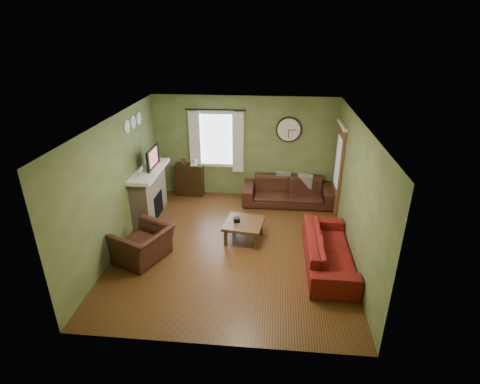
# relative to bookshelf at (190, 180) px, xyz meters

# --- Properties ---
(floor) EXTENTS (4.60, 5.20, 0.00)m
(floor) POSITION_rel_bookshelf_xyz_m (1.43, -2.43, -0.42)
(floor) COLOR #543117
(floor) RESTS_ON ground
(ceiling) EXTENTS (4.60, 5.20, 0.00)m
(ceiling) POSITION_rel_bookshelf_xyz_m (1.43, -2.43, 2.18)
(ceiling) COLOR white
(ceiling) RESTS_ON ground
(wall_left) EXTENTS (0.00, 5.20, 2.60)m
(wall_left) POSITION_rel_bookshelf_xyz_m (-0.87, -2.43, 0.88)
(wall_left) COLOR olive
(wall_left) RESTS_ON ground
(wall_right) EXTENTS (0.00, 5.20, 2.60)m
(wall_right) POSITION_rel_bookshelf_xyz_m (3.73, -2.43, 0.88)
(wall_right) COLOR olive
(wall_right) RESTS_ON ground
(wall_back) EXTENTS (4.60, 0.00, 2.60)m
(wall_back) POSITION_rel_bookshelf_xyz_m (1.43, 0.17, 0.88)
(wall_back) COLOR olive
(wall_back) RESTS_ON ground
(wall_front) EXTENTS (4.60, 0.00, 2.60)m
(wall_front) POSITION_rel_bookshelf_xyz_m (1.43, -5.03, 0.88)
(wall_front) COLOR olive
(wall_front) RESTS_ON ground
(fireplace) EXTENTS (0.40, 1.40, 1.10)m
(fireplace) POSITION_rel_bookshelf_xyz_m (-0.67, -1.28, 0.13)
(fireplace) COLOR tan
(fireplace) RESTS_ON floor
(firebox) EXTENTS (0.04, 0.60, 0.55)m
(firebox) POSITION_rel_bookshelf_xyz_m (-0.48, -1.28, -0.12)
(firebox) COLOR black
(firebox) RESTS_ON fireplace
(mantel) EXTENTS (0.58, 1.60, 0.08)m
(mantel) POSITION_rel_bookshelf_xyz_m (-0.64, -1.28, 0.72)
(mantel) COLOR white
(mantel) RESTS_ON fireplace
(tv) EXTENTS (0.08, 0.60, 0.35)m
(tv) POSITION_rel_bookshelf_xyz_m (-0.62, -1.13, 0.93)
(tv) COLOR black
(tv) RESTS_ON mantel
(tv_screen) EXTENTS (0.02, 0.62, 0.36)m
(tv_screen) POSITION_rel_bookshelf_xyz_m (-0.54, -1.13, 0.99)
(tv_screen) COLOR #994C3F
(tv_screen) RESTS_ON mantel
(medallion_left) EXTENTS (0.28, 0.28, 0.03)m
(medallion_left) POSITION_rel_bookshelf_xyz_m (-0.85, -1.63, 1.83)
(medallion_left) COLOR white
(medallion_left) RESTS_ON wall_left
(medallion_mid) EXTENTS (0.28, 0.28, 0.03)m
(medallion_mid) POSITION_rel_bookshelf_xyz_m (-0.85, -1.28, 1.83)
(medallion_mid) COLOR white
(medallion_mid) RESTS_ON wall_left
(medallion_right) EXTENTS (0.28, 0.28, 0.03)m
(medallion_right) POSITION_rel_bookshelf_xyz_m (-0.85, -0.93, 1.83)
(medallion_right) COLOR white
(medallion_right) RESTS_ON wall_left
(window_pane) EXTENTS (1.00, 0.02, 1.30)m
(window_pane) POSITION_rel_bookshelf_xyz_m (0.73, 0.15, 1.08)
(window_pane) COLOR silver
(window_pane) RESTS_ON wall_back
(curtain_rod) EXTENTS (0.03, 0.03, 1.50)m
(curtain_rod) POSITION_rel_bookshelf_xyz_m (0.73, 0.05, 1.85)
(curtain_rod) COLOR black
(curtain_rod) RESTS_ON wall_back
(curtain_left) EXTENTS (0.28, 0.04, 1.55)m
(curtain_left) POSITION_rel_bookshelf_xyz_m (0.18, 0.05, 1.03)
(curtain_left) COLOR silver
(curtain_left) RESTS_ON wall_back
(curtain_right) EXTENTS (0.28, 0.04, 1.55)m
(curtain_right) POSITION_rel_bookshelf_xyz_m (1.28, 0.05, 1.03)
(curtain_right) COLOR silver
(curtain_right) RESTS_ON wall_back
(wall_clock) EXTENTS (0.64, 0.06, 0.64)m
(wall_clock) POSITION_rel_bookshelf_xyz_m (2.53, 0.12, 1.38)
(wall_clock) COLOR white
(wall_clock) RESTS_ON wall_back
(door) EXTENTS (0.05, 0.90, 2.10)m
(door) POSITION_rel_bookshelf_xyz_m (3.70, -0.58, 0.63)
(door) COLOR brown
(door) RESTS_ON floor
(bookshelf) EXTENTS (0.71, 0.30, 0.85)m
(bookshelf) POSITION_rel_bookshelf_xyz_m (0.00, 0.00, 0.00)
(bookshelf) COLOR black
(bookshelf) RESTS_ON floor
(book) EXTENTS (0.18, 0.24, 0.02)m
(book) POSITION_rel_bookshelf_xyz_m (0.05, -0.01, 0.54)
(book) COLOR #50341E
(book) RESTS_ON bookshelf
(sofa_brown) EXTENTS (2.26, 0.88, 0.66)m
(sofa_brown) POSITION_rel_bookshelf_xyz_m (2.58, -0.29, -0.09)
(sofa_brown) COLOR #391B13
(sofa_brown) RESTS_ON floor
(pillow_left) EXTENTS (0.39, 0.15, 0.38)m
(pillow_left) POSITION_rel_bookshelf_xyz_m (2.45, 0.03, 0.13)
(pillow_left) COLOR gray
(pillow_left) RESTS_ON sofa_brown
(pillow_right) EXTENTS (0.38, 0.23, 0.37)m
(pillow_right) POSITION_rel_bookshelf_xyz_m (3.01, -0.11, 0.13)
(pillow_right) COLOR gray
(pillow_right) RESTS_ON sofa_brown
(sofa_red) EXTENTS (0.85, 2.17, 0.63)m
(sofa_red) POSITION_rel_bookshelf_xyz_m (3.28, -2.87, -0.11)
(sofa_red) COLOR maroon
(sofa_red) RESTS_ON floor
(armchair) EXTENTS (1.21, 1.27, 0.65)m
(armchair) POSITION_rel_bookshelf_xyz_m (-0.25, -3.02, -0.10)
(armchair) COLOR #391B13
(armchair) RESTS_ON floor
(coffee_table) EXTENTS (0.88, 0.88, 0.42)m
(coffee_table) POSITION_rel_bookshelf_xyz_m (1.62, -2.14, -0.22)
(coffee_table) COLOR #50341E
(coffee_table) RESTS_ON floor
(tissue_box) EXTENTS (0.15, 0.15, 0.09)m
(tissue_box) POSITION_rel_bookshelf_xyz_m (1.47, -2.14, -0.02)
(tissue_box) COLOR black
(tissue_box) RESTS_ON coffee_table
(wine_glass_a) EXTENTS (0.07, 0.07, 0.20)m
(wine_glass_a) POSITION_rel_bookshelf_xyz_m (-0.62, -1.80, 0.86)
(wine_glass_a) COLOR white
(wine_glass_a) RESTS_ON mantel
(wine_glass_b) EXTENTS (0.08, 0.08, 0.22)m
(wine_glass_b) POSITION_rel_bookshelf_xyz_m (-0.62, -1.70, 0.87)
(wine_glass_b) COLOR white
(wine_glass_b) RESTS_ON mantel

